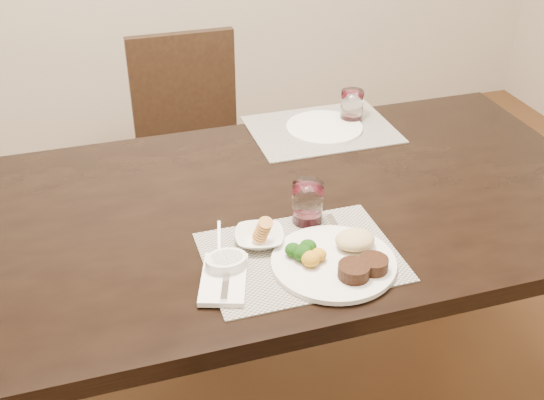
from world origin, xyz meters
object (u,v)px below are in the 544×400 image
object	(u,v)px
chair_far	(192,138)
far_plate	(324,127)
steak_knife	(349,244)
cracker_bowl	(259,237)
dinner_plate	(340,259)
wine_glass_near	(307,205)

from	to	relation	value
chair_far	far_plate	xyz separation A→B (m)	(0.34, -0.56, 0.26)
steak_knife	cracker_bowl	distance (m)	0.22
cracker_bowl	far_plate	world-z (taller)	cracker_bowl
dinner_plate	chair_far	bearing A→B (deg)	81.44
chair_far	cracker_bowl	xyz separation A→B (m)	(-0.04, -1.11, 0.27)
steak_knife	wine_glass_near	bearing A→B (deg)	117.66
wine_glass_near	cracker_bowl	bearing A→B (deg)	-158.33
cracker_bowl	far_plate	bearing A→B (deg)	55.10
dinner_plate	steak_knife	size ratio (longest dim) A/B	1.37
dinner_plate	far_plate	distance (m)	0.73
chair_far	cracker_bowl	distance (m)	1.14
steak_knife	cracker_bowl	xyz separation A→B (m)	(-0.21, 0.08, 0.01)
far_plate	chair_far	bearing A→B (deg)	121.54
dinner_plate	wine_glass_near	bearing A→B (deg)	78.93
chair_far	steak_knife	world-z (taller)	chair_far
chair_far	dinner_plate	bearing A→B (deg)	-84.72
chair_far	wine_glass_near	xyz separation A→B (m)	(0.11, -1.05, 0.30)
steak_knife	chair_far	bearing A→B (deg)	101.82
chair_far	steak_knife	distance (m)	1.22
steak_knife	far_plate	size ratio (longest dim) A/B	0.87
dinner_plate	steak_knife	xyz separation A→B (m)	(0.05, 0.06, -0.01)
cracker_bowl	wine_glass_near	bearing A→B (deg)	21.67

